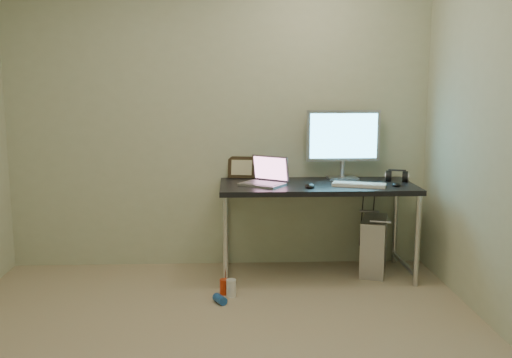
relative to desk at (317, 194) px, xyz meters
The scene contains 16 objects.
wall_back 1.03m from the desk, 156.71° to the left, with size 3.50×0.02×2.50m, color beige.
desk is the anchor object (origin of this frame).
tower_computer 0.65m from the desk, ahead, with size 0.31×0.47×0.48m.
cable_a 0.58m from the desk, 33.52° to the left, with size 0.01×0.01×0.70m, color black.
cable_b 0.65m from the desk, 27.01° to the left, with size 0.01×0.01×0.72m, color black.
can_red 1.04m from the desk, 150.85° to the right, with size 0.06×0.06×0.11m, color red.
can_white 1.02m from the desk, 145.87° to the right, with size 0.07×0.07×0.13m, color white.
can_blue 1.16m from the desk, 142.32° to the right, with size 0.06×0.06×0.11m, color #1E51A7.
laptop 0.43m from the desk, behind, with size 0.41×0.40×0.22m.
monitor 0.53m from the desk, 42.80° to the left, with size 0.61×0.18×0.57m.
keyboard 0.34m from the desk, 21.72° to the right, with size 0.41×0.13×0.02m, color white.
mouse_right 0.62m from the desk, 11.14° to the right, with size 0.07×0.11×0.04m, color black.
mouse_left 0.21m from the desk, 116.48° to the right, with size 0.08×0.12×0.04m, color black.
headphones 0.69m from the desk, ahead, with size 0.20×0.12×0.12m.
picture_frame 0.69m from the desk, 152.41° to the left, with size 0.23×0.03×0.18m, color black.
webcam 0.49m from the desk, 147.05° to the left, with size 0.05×0.04×0.12m.
Camera 1 is at (0.11, -3.01, 1.52)m, focal length 40.00 mm.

